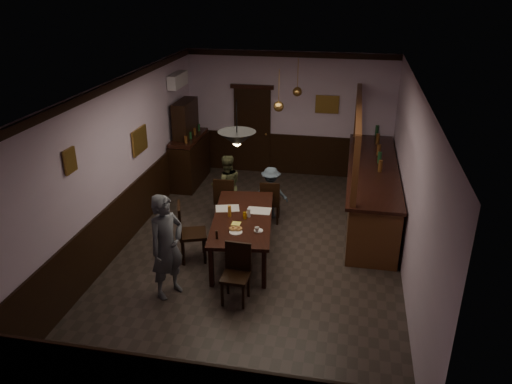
% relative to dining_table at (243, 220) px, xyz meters
% --- Properties ---
extents(room, '(5.01, 8.01, 3.01)m').
position_rel_dining_table_xyz_m(room, '(0.25, 0.15, 0.81)').
color(room, '#2D2621').
rests_on(room, ground).
extents(dining_table, '(1.29, 2.32, 0.75)m').
position_rel_dining_table_xyz_m(dining_table, '(0.00, 0.00, 0.00)').
color(dining_table, black).
rests_on(dining_table, ground).
extents(chair_far_left, '(0.44, 0.44, 0.96)m').
position_rel_dining_table_xyz_m(chair_far_left, '(-0.63, 1.20, -0.16)').
color(chair_far_left, black).
rests_on(chair_far_left, ground).
extents(chair_far_right, '(0.42, 0.42, 0.90)m').
position_rel_dining_table_xyz_m(chair_far_right, '(0.27, 1.32, -0.19)').
color(chair_far_right, black).
rests_on(chair_far_right, ground).
extents(chair_near, '(0.42, 0.42, 0.93)m').
position_rel_dining_table_xyz_m(chair_near, '(0.20, -1.31, -0.18)').
color(chair_near, black).
rests_on(chair_near, ground).
extents(chair_side, '(0.59, 0.59, 1.06)m').
position_rel_dining_table_xyz_m(chair_side, '(-0.90, -0.34, -0.10)').
color(chair_side, black).
rests_on(chair_side, ground).
extents(person_standing, '(0.65, 0.73, 1.68)m').
position_rel_dining_table_xyz_m(person_standing, '(-0.87, -1.38, 0.16)').
color(person_standing, '#53575E').
rests_on(person_standing, ground).
extents(person_seated_left, '(0.79, 0.72, 1.32)m').
position_rel_dining_table_xyz_m(person_seated_left, '(-0.66, 1.47, -0.02)').
color(person_seated_left, '#424429').
rests_on(person_seated_left, ground).
extents(person_seated_right, '(0.71, 0.42, 1.08)m').
position_rel_dining_table_xyz_m(person_seated_right, '(0.23, 1.60, -0.14)').
color(person_seated_right, '#4C5D6D').
rests_on(person_seated_right, ground).
extents(newspaper_left, '(0.49, 0.40, 0.01)m').
position_rel_dining_table_xyz_m(newspaper_left, '(-0.34, 0.27, 0.07)').
color(newspaper_left, silver).
rests_on(newspaper_left, dining_table).
extents(newspaper_right, '(0.43, 0.31, 0.01)m').
position_rel_dining_table_xyz_m(newspaper_right, '(0.24, 0.28, 0.07)').
color(newspaper_right, silver).
rests_on(newspaper_right, dining_table).
extents(napkin, '(0.17, 0.17, 0.00)m').
position_rel_dining_table_xyz_m(napkin, '(-0.05, -0.28, 0.07)').
color(napkin, '#F2EB59').
rests_on(napkin, dining_table).
extents(saucer, '(0.15, 0.15, 0.01)m').
position_rel_dining_table_xyz_m(saucer, '(0.37, -0.46, 0.07)').
color(saucer, white).
rests_on(saucer, dining_table).
extents(coffee_cup, '(0.09, 0.09, 0.07)m').
position_rel_dining_table_xyz_m(coffee_cup, '(0.35, -0.50, 0.11)').
color(coffee_cup, white).
rests_on(coffee_cup, saucer).
extents(pastry_plate, '(0.22, 0.22, 0.01)m').
position_rel_dining_table_xyz_m(pastry_plate, '(0.02, -0.58, 0.07)').
color(pastry_plate, white).
rests_on(pastry_plate, dining_table).
extents(pastry_ring_a, '(0.13, 0.13, 0.04)m').
position_rel_dining_table_xyz_m(pastry_ring_a, '(-0.05, -0.52, 0.10)').
color(pastry_ring_a, '#C68C47').
rests_on(pastry_ring_a, pastry_plate).
extents(pastry_ring_b, '(0.13, 0.13, 0.04)m').
position_rel_dining_table_xyz_m(pastry_ring_b, '(0.04, -0.51, 0.10)').
color(pastry_ring_b, '#C68C47').
rests_on(pastry_ring_b, pastry_plate).
extents(soda_can, '(0.07, 0.07, 0.12)m').
position_rel_dining_table_xyz_m(soda_can, '(0.05, -0.06, 0.12)').
color(soda_can, '#EDA513').
rests_on(soda_can, dining_table).
extents(beer_glass, '(0.06, 0.06, 0.20)m').
position_rel_dining_table_xyz_m(beer_glass, '(-0.22, -0.03, 0.16)').
color(beer_glass, '#BF721E').
rests_on(beer_glass, dining_table).
extents(water_glass, '(0.06, 0.06, 0.15)m').
position_rel_dining_table_xyz_m(water_glass, '(0.11, 0.02, 0.14)').
color(water_glass, silver).
rests_on(water_glass, dining_table).
extents(pepper_mill, '(0.04, 0.04, 0.14)m').
position_rel_dining_table_xyz_m(pepper_mill, '(-0.23, -0.84, 0.13)').
color(pepper_mill, black).
rests_on(pepper_mill, dining_table).
extents(sideboard, '(0.54, 1.51, 1.99)m').
position_rel_dining_table_xyz_m(sideboard, '(-1.96, 3.04, 0.11)').
color(sideboard, black).
rests_on(sideboard, ground).
extents(bar_counter, '(0.97, 4.19, 2.35)m').
position_rel_dining_table_xyz_m(bar_counter, '(2.24, 1.98, -0.09)').
color(bar_counter, '#4F2E15').
rests_on(bar_counter, ground).
extents(door_back, '(0.90, 0.06, 2.10)m').
position_rel_dining_table_xyz_m(door_back, '(-0.65, 4.10, 0.36)').
color(door_back, black).
rests_on(door_back, ground).
extents(ac_unit, '(0.20, 0.85, 0.30)m').
position_rel_dining_table_xyz_m(ac_unit, '(-2.13, 3.05, 1.76)').
color(ac_unit, white).
rests_on(ac_unit, ground).
extents(picture_left_small, '(0.04, 0.28, 0.36)m').
position_rel_dining_table_xyz_m(picture_left_small, '(-2.21, -1.45, 1.46)').
color(picture_left_small, olive).
rests_on(picture_left_small, ground).
extents(picture_left_large, '(0.04, 0.62, 0.48)m').
position_rel_dining_table_xyz_m(picture_left_large, '(-2.21, 0.95, 1.01)').
color(picture_left_large, olive).
rests_on(picture_left_large, ground).
extents(picture_back, '(0.55, 0.04, 0.42)m').
position_rel_dining_table_xyz_m(picture_back, '(1.15, 4.11, 1.11)').
color(picture_back, olive).
rests_on(picture_back, ground).
extents(pendant_iron, '(0.56, 0.56, 0.69)m').
position_rel_dining_table_xyz_m(pendant_iron, '(0.11, -0.79, 1.73)').
color(pendant_iron, black).
rests_on(pendant_iron, ground).
extents(pendant_brass_mid, '(0.20, 0.20, 0.81)m').
position_rel_dining_table_xyz_m(pendant_brass_mid, '(0.35, 1.70, 1.61)').
color(pendant_brass_mid, '#BF8C3F').
rests_on(pendant_brass_mid, ground).
extents(pendant_brass_far, '(0.20, 0.20, 0.81)m').
position_rel_dining_table_xyz_m(pendant_brass_far, '(0.55, 3.05, 1.61)').
color(pendant_brass_far, '#BF8C3F').
rests_on(pendant_brass_far, ground).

